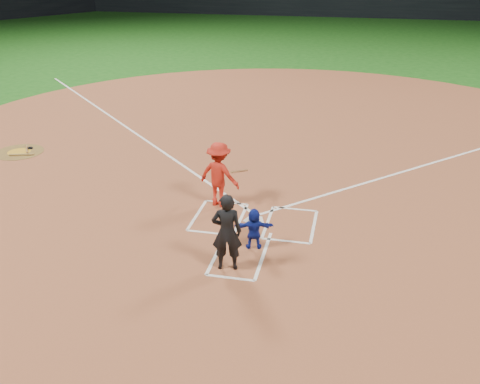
% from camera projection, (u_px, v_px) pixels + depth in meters
% --- Properties ---
extents(ground, '(120.00, 120.00, 0.00)m').
position_uv_depth(ground, '(254.00, 221.00, 14.29)').
color(ground, '#164F13').
rests_on(ground, ground).
extents(home_plate_dirt, '(28.00, 28.00, 0.01)m').
position_uv_depth(home_plate_dirt, '(285.00, 147.00, 19.62)').
color(home_plate_dirt, brown).
rests_on(home_plate_dirt, ground).
extents(stadium_wall_far, '(80.00, 1.20, 3.20)m').
position_uv_depth(stadium_wall_far, '(341.00, 1.00, 56.28)').
color(stadium_wall_far, black).
rests_on(stadium_wall_far, ground).
extents(home_plate, '(0.60, 0.60, 0.02)m').
position_uv_depth(home_plate, '(254.00, 220.00, 14.28)').
color(home_plate, silver).
rests_on(home_plate, home_plate_dirt).
extents(on_deck_circle, '(1.70, 1.70, 0.01)m').
position_uv_depth(on_deck_circle, '(19.00, 152.00, 19.08)').
color(on_deck_circle, brown).
rests_on(on_deck_circle, home_plate_dirt).
extents(on_deck_logo, '(0.80, 0.80, 0.00)m').
position_uv_depth(on_deck_logo, '(19.00, 152.00, 19.07)').
color(on_deck_logo, '#C38D17').
rests_on(on_deck_logo, on_deck_circle).
extents(on_deck_bat_a, '(0.53, 0.73, 0.06)m').
position_uv_depth(on_deck_bat_a, '(27.00, 149.00, 19.25)').
color(on_deck_bat_a, brown).
rests_on(on_deck_bat_a, on_deck_circle).
extents(on_deck_bat_c, '(0.82, 0.31, 0.06)m').
position_uv_depth(on_deck_bat_c, '(22.00, 155.00, 18.74)').
color(on_deck_bat_c, olive).
rests_on(on_deck_bat_c, on_deck_circle).
extents(bat_weight_donut, '(0.19, 0.19, 0.05)m').
position_uv_depth(bat_weight_donut, '(30.00, 148.00, 19.38)').
color(bat_weight_donut, black).
rests_on(bat_weight_donut, on_deck_circle).
extents(catcher, '(1.00, 0.51, 1.03)m').
position_uv_depth(catcher, '(254.00, 229.00, 12.80)').
color(catcher, '#122294').
rests_on(catcher, home_plate_dirt).
extents(umpire, '(0.75, 0.57, 1.84)m').
position_uv_depth(umpire, '(227.00, 232.00, 11.80)').
color(umpire, black).
rests_on(umpire, home_plate_dirt).
extents(chalk_markings, '(28.35, 17.32, 0.01)m').
position_uv_depth(chalk_markings, '(282.00, 153.00, 18.98)').
color(chalk_markings, white).
rests_on(chalk_markings, home_plate_dirt).
extents(batter_at_plate, '(1.44, 1.04, 1.85)m').
position_uv_depth(batter_at_plate, '(219.00, 174.00, 14.80)').
color(batter_at_plate, red).
rests_on(batter_at_plate, home_plate_dirt).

